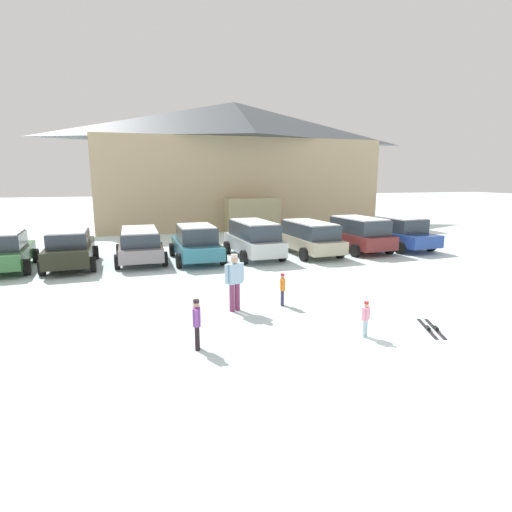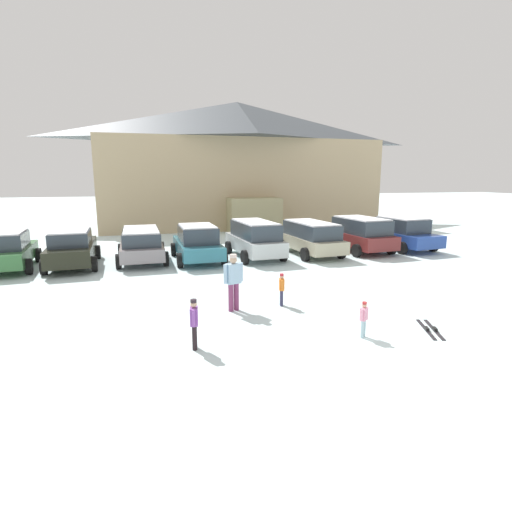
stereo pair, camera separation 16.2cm
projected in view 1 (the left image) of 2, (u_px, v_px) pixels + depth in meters
ground at (402, 386)px, 7.43m from camera, size 160.00×160.00×0.00m
ski_lodge at (235, 164)px, 31.88m from camera, size 21.39×10.60×9.56m
parked_green_coupe at (3, 251)px, 16.41m from camera, size 2.51×4.25×1.62m
parked_black_sedan at (70, 248)px, 17.11m from camera, size 2.29×4.61×1.61m
parked_grey_wagon at (140, 244)px, 18.22m from camera, size 2.27×4.56×1.51m
parked_teal_hatchback at (196, 243)px, 18.39m from camera, size 2.25×4.54×1.67m
parked_silver_wagon at (253, 238)px, 19.07m from camera, size 2.31×4.44×1.77m
parked_beige_suv at (309, 237)px, 19.82m from camera, size 2.38×4.62×1.66m
parked_maroon_van at (358, 233)px, 20.69m from camera, size 2.52×4.19×1.78m
parked_blue_hatchback at (397, 233)px, 21.63m from camera, size 2.62×4.95×1.72m
skier_child_in_pink_snowsuit at (366, 317)px, 9.60m from camera, size 0.27×0.23×0.89m
skier_adult_in_blue_parka at (234, 279)px, 11.41m from camera, size 0.59×0.35×1.67m
skier_child_in_orange_jacket at (282, 288)px, 11.95m from camera, size 0.19×0.36×0.99m
skier_child_in_purple_jacket at (197, 321)px, 8.88m from camera, size 0.21×0.43×1.16m
pair_of_skis at (431, 328)px, 10.17m from camera, size 0.76×1.41×0.08m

